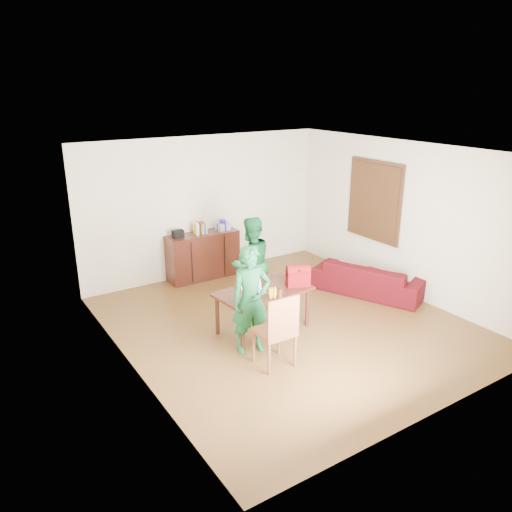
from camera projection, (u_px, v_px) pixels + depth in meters
room at (285, 243)px, 7.58m from camera, size 5.20×5.70×2.90m
table at (263, 295)px, 7.52m from camera, size 1.48×0.92×0.66m
chair at (275, 344)px, 6.66m from camera, size 0.49×0.47×1.05m
person_near at (251, 300)px, 6.88m from camera, size 0.64×0.50×1.54m
person_far at (251, 263)px, 8.26m from camera, size 0.84×0.70×1.56m
laptop at (254, 290)px, 7.40m from camera, size 0.35×0.28×0.22m
bananas at (273, 296)px, 7.19m from camera, size 0.20×0.14×0.07m
bottle at (280, 293)px, 7.17m from camera, size 0.06×0.06×0.17m
red_bag at (298, 277)px, 7.64m from camera, size 0.40×0.33×0.26m
sofa at (369, 278)px, 8.97m from camera, size 1.49×2.08×0.57m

